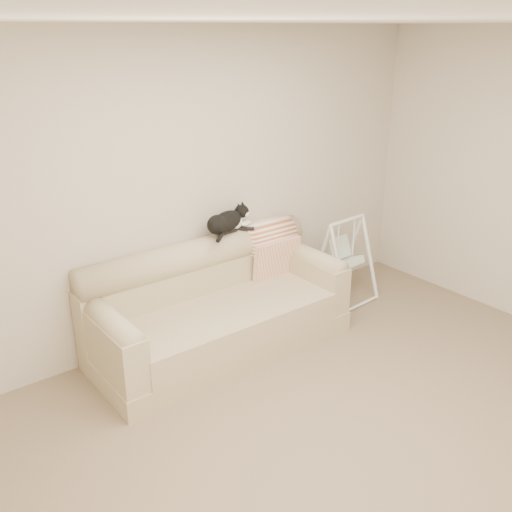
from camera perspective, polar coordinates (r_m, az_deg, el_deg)
The scene contains 8 objects.
ground_plane at distance 4.07m, azimuth 10.19°, elevation -17.64°, with size 5.00×5.00×0.00m, color #74634C.
room_shell at distance 3.33m, azimuth 11.94°, elevation 3.13°, with size 5.04×4.04×2.60m.
sofa at distance 4.88m, azimuth -4.05°, elevation -5.21°, with size 2.20×0.93×0.90m.
remote_a at distance 4.99m, azimuth -2.86°, elevation 2.45°, with size 0.18×0.06×0.03m.
remote_b at distance 5.07m, azimuth -1.14°, elevation 2.77°, with size 0.16×0.15×0.02m.
tuxedo_cat at distance 4.95m, azimuth -2.90°, elevation 3.48°, with size 0.54×0.39×0.23m.
throw_blanket at distance 5.29m, azimuth 1.14°, elevation 1.54°, with size 0.51×0.38×0.58m.
baby_swing at distance 5.75m, azimuth 8.81°, elevation -0.25°, with size 0.55×0.58×0.85m.
Camera 1 is at (-2.43, -2.01, 2.58)m, focal length 40.00 mm.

